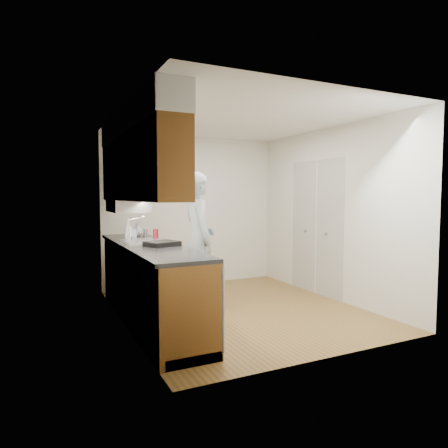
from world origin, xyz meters
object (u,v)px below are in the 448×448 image
at_px(soap_bottle_b, 134,232).
at_px(dish_rack, 162,244).
at_px(steel_can, 146,233).
at_px(soap_bottle_a, 128,230).
at_px(person, 198,231).
at_px(soda_can, 156,234).
at_px(soap_bottle_c, 137,229).

height_order(soap_bottle_b, dish_rack, soap_bottle_b).
distance_m(steel_can, dish_rack, 1.01).
xyz_separation_m(soap_bottle_b, dish_rack, (0.11, -0.91, -0.06)).
xyz_separation_m(soap_bottle_a, dish_rack, (0.21, -0.81, -0.10)).
xyz_separation_m(person, steel_can, (-0.57, 0.50, -0.04)).
height_order(person, soda_can, person).
bearing_deg(soap_bottle_a, steel_can, 34.74).
bearing_deg(person, steel_can, 53.37).
bearing_deg(soap_bottle_a, dish_rack, -75.57).
bearing_deg(steel_can, dish_rack, -93.93).
height_order(soap_bottle_a, dish_rack, soap_bottle_a).
bearing_deg(soap_bottle_a, soda_can, -3.91).
xyz_separation_m(soap_bottle_c, soda_can, (0.13, -0.48, -0.03)).
xyz_separation_m(person, soap_bottle_c, (-0.62, 0.77, -0.01)).
height_order(steel_can, dish_rack, steel_can).
xyz_separation_m(soap_bottle_c, dish_rack, (-0.02, -1.27, -0.07)).
bearing_deg(soda_can, steel_can, 110.27).
bearing_deg(soda_can, soap_bottle_b, 154.27).
xyz_separation_m(soap_bottle_a, soda_can, (0.36, -0.02, -0.06)).
bearing_deg(soap_bottle_c, soda_can, -74.73).
bearing_deg(soap_bottle_b, steel_can, 26.44).
distance_m(soda_can, dish_rack, 0.80).
height_order(soap_bottle_b, soap_bottle_c, soap_bottle_c).
height_order(soap_bottle_a, soda_can, soap_bottle_a).
bearing_deg(soap_bottle_c, person, -50.92).
height_order(soda_can, dish_rack, soda_can).
xyz_separation_m(soda_can, dish_rack, (-0.15, -0.79, -0.04)).
relative_size(soda_can, dish_rack, 0.38).
bearing_deg(steel_can, soap_bottle_b, -153.56).
relative_size(soap_bottle_a, soap_bottle_c, 1.36).
xyz_separation_m(soap_bottle_a, soap_bottle_b, (0.10, 0.10, -0.04)).
distance_m(person, soap_bottle_b, 0.86).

